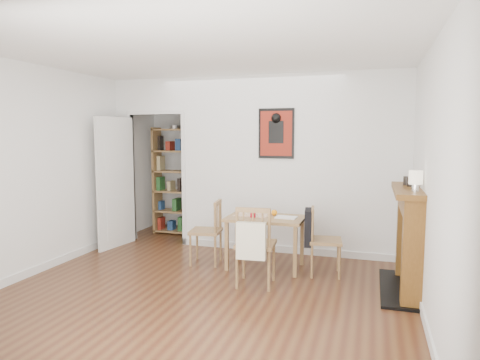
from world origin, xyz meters
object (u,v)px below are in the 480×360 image
(mantel_lamp, at_px, (416,179))
(ceramic_jar_b, at_px, (407,181))
(chair_left, at_px, (206,232))
(orange_fruit, at_px, (274,213))
(chair_front, at_px, (256,245))
(notebook, at_px, (286,217))
(fireplace, at_px, (410,237))
(red_glass, at_px, (253,214))
(ceramic_jar_a, at_px, (411,182))
(dining_table, at_px, (265,223))
(chair_right, at_px, (324,240))
(bookshelf, at_px, (176,181))

(mantel_lamp, xyz_separation_m, ceramic_jar_b, (-0.04, 0.60, -0.08))
(chair_left, relative_size, orange_fruit, 11.26)
(chair_front, bearing_deg, notebook, 72.57)
(notebook, distance_m, ceramic_jar_b, 1.52)
(fireplace, bearing_deg, mantel_lamp, -89.26)
(orange_fruit, bearing_deg, red_glass, -140.16)
(chair_left, xyz_separation_m, notebook, (1.08, 0.08, 0.25))
(chair_left, height_order, red_glass, chair_left)
(red_glass, xyz_separation_m, notebook, (0.42, 0.08, -0.04))
(ceramic_jar_a, bearing_deg, ceramic_jar_b, 104.87)
(mantel_lamp, bearing_deg, orange_fruit, 154.11)
(dining_table, relative_size, ceramic_jar_a, 8.93)
(fireplace, distance_m, orange_fruit, 1.70)
(dining_table, xyz_separation_m, orange_fruit, (0.09, 0.14, 0.12))
(dining_table, relative_size, orange_fruit, 12.84)
(dining_table, bearing_deg, chair_front, -85.46)
(mantel_lamp, bearing_deg, fireplace, 90.74)
(fireplace, height_order, mantel_lamp, mantel_lamp)
(chair_right, relative_size, fireplace, 0.68)
(chair_left, distance_m, notebook, 1.11)
(orange_fruit, distance_m, ceramic_jar_a, 1.74)
(chair_left, bearing_deg, red_glass, -0.20)
(chair_left, distance_m, fireplace, 2.55)
(chair_front, xyz_separation_m, bookshelf, (-2.02, 2.12, 0.44))
(dining_table, distance_m, fireplace, 1.76)
(fireplace, bearing_deg, bookshelf, 154.29)
(notebook, xyz_separation_m, mantel_lamp, (1.46, -0.68, 0.61))
(notebook, bearing_deg, chair_front, -107.43)
(notebook, bearing_deg, fireplace, -13.48)
(dining_table, bearing_deg, ceramic_jar_b, -2.23)
(notebook, bearing_deg, dining_table, -175.35)
(dining_table, bearing_deg, chair_right, -4.04)
(dining_table, height_order, notebook, notebook)
(red_glass, bearing_deg, chair_left, 179.80)
(ceramic_jar_b, bearing_deg, mantel_lamp, -86.11)
(fireplace, xyz_separation_m, mantel_lamp, (0.00, -0.33, 0.68))
(bookshelf, bearing_deg, chair_right, -28.85)
(chair_front, bearing_deg, fireplace, 11.57)
(bookshelf, distance_m, orange_fruit, 2.45)
(dining_table, height_order, fireplace, fireplace)
(bookshelf, xyz_separation_m, fireplace, (3.70, -1.78, -0.30))
(notebook, bearing_deg, bookshelf, 147.45)
(fireplace, bearing_deg, notebook, 166.52)
(dining_table, xyz_separation_m, notebook, (0.27, 0.02, 0.09))
(red_glass, height_order, mantel_lamp, mantel_lamp)
(orange_fruit, xyz_separation_m, notebook, (0.18, -0.11, -0.03))
(orange_fruit, bearing_deg, mantel_lamp, -25.89)
(red_glass, height_order, ceramic_jar_b, ceramic_jar_b)
(dining_table, xyz_separation_m, chair_left, (-0.81, -0.06, -0.16))
(orange_fruit, height_order, ceramic_jar_b, ceramic_jar_b)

